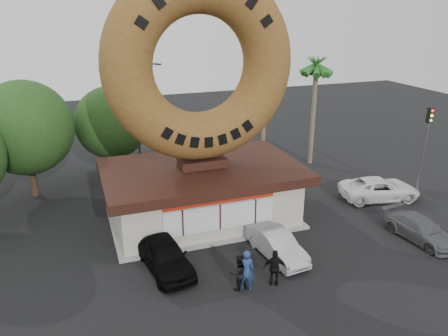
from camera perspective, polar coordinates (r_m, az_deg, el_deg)
name	(u,v)px	position (r m, az deg, el deg)	size (l,w,h in m)	color
ground	(240,273)	(21.24, 2.16, -13.52)	(90.00, 90.00, 0.00)	black
donut_shop	(203,191)	(25.37, -2.82, -3.06)	(11.20, 7.20, 3.80)	beige
giant_donut	(200,65)	(23.48, -3.14, 13.26)	(10.30, 10.30, 2.63)	brown
tree_west	(25,128)	(30.32, -24.56, 4.77)	(6.00, 6.00, 7.65)	#473321
tree_mid	(112,123)	(32.39, -14.48, 5.74)	(5.20, 5.20, 6.63)	#473321
palm_near	(266,55)	(33.65, 5.46, 14.43)	(2.60, 2.60, 9.75)	#726651
palm_far	(316,69)	(34.10, 11.98, 12.59)	(2.60, 2.60, 8.75)	#726651
street_lamp	(139,111)	(33.50, -11.07, 7.30)	(2.11, 0.20, 8.00)	#59595E
traffic_signal	(425,142)	(30.07, 24.82, 3.07)	(0.30, 0.38, 6.07)	#59595E
person_left	(246,270)	(19.64, 2.90, -13.19)	(0.72, 0.47, 1.98)	navy
person_center	(239,273)	(19.74, 1.94, -13.51)	(0.82, 0.64, 1.69)	black
person_right	(275,268)	(20.09, 6.67, -12.85)	(1.03, 0.43, 1.76)	black
car_black	(165,255)	(21.29, -7.72, -11.19)	(1.80, 4.47, 1.52)	black
car_silver	(277,245)	(22.29, 6.92, -9.90)	(1.40, 4.03, 1.33)	#ABABB0
car_grey	(420,229)	(25.89, 24.26, -7.28)	(1.73, 4.25, 1.23)	#595B5E
car_white	(379,189)	(30.14, 19.63, -2.57)	(2.35, 5.09, 1.41)	white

